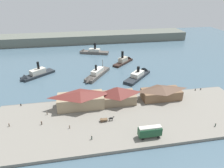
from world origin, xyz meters
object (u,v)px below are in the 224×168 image
at_px(pedestrian_standing_center, 9,125).
at_px(pedestrian_near_west_shed, 47,113).
at_px(pedestrian_near_east_shed, 92,138).
at_px(ferry_moored_west, 125,61).
at_px(ferry_mid_harbor, 140,74).
at_px(ferry_shed_customs_shed, 117,95).
at_px(ferry_shed_east_terminal, 81,99).
at_px(pedestrian_at_waters_edge, 215,125).
at_px(horse_cart, 106,119).
at_px(ferry_approaching_east, 95,75).
at_px(ferry_approaching_west, 91,52).
at_px(mooring_post_center_east, 21,105).
at_px(ferry_departing_north, 34,75).
at_px(mooring_post_west, 201,89).
at_px(pedestrian_by_tram, 42,123).
at_px(street_tram, 150,131).
at_px(pedestrian_walking_east, 70,127).
at_px(mooring_post_east, 195,90).
at_px(ferry_shed_west_terminal, 161,92).

bearing_deg(pedestrian_standing_center, pedestrian_near_west_shed, 22.29).
bearing_deg(pedestrian_near_east_shed, pedestrian_near_west_shed, 132.82).
distance_m(pedestrian_standing_center, ferry_moored_west, 89.43).
bearing_deg(ferry_moored_west, ferry_mid_harbor, -82.40).
xyz_separation_m(ferry_shed_customs_shed, ferry_mid_harbor, (19.99, 29.30, -3.93)).
relative_size(ferry_shed_east_terminal, ferry_mid_harbor, 0.94).
bearing_deg(pedestrian_at_waters_edge, horse_cart, 165.14).
relative_size(ferry_approaching_east, ferry_approaching_west, 0.95).
xyz_separation_m(mooring_post_center_east, ferry_approaching_east, (36.99, 27.73, -0.14)).
bearing_deg(ferry_departing_north, horse_cart, -55.62).
bearing_deg(mooring_post_center_east, mooring_post_west, -0.29).
bearing_deg(ferry_approaching_east, mooring_post_center_east, -143.15).
relative_size(ferry_shed_customs_shed, pedestrian_by_tram, 9.41).
bearing_deg(ferry_mid_harbor, street_tram, -103.74).
bearing_deg(ferry_departing_north, pedestrian_at_waters_edge, -39.56).
distance_m(ferry_mid_harbor, ferry_moored_west, 25.76).
bearing_deg(pedestrian_by_tram, pedestrian_standing_center, 175.18).
bearing_deg(mooring_post_west, pedestrian_walking_east, -163.47).
relative_size(mooring_post_west, ferry_moored_west, 0.05).
height_order(pedestrian_by_tram, pedestrian_at_waters_edge, pedestrian_by_tram).
height_order(ferry_shed_customs_shed, ferry_approaching_west, ferry_shed_customs_shed).
height_order(pedestrian_walking_east, ferry_approaching_east, ferry_approaching_east).
bearing_deg(ferry_shed_customs_shed, mooring_post_center_east, 173.51).
distance_m(pedestrian_standing_center, mooring_post_east, 88.50).
height_order(mooring_post_center_east, mooring_post_west, same).
height_order(ferry_approaching_east, ferry_moored_west, ferry_moored_west).
bearing_deg(mooring_post_east, pedestrian_standing_center, -170.60).
xyz_separation_m(pedestrian_standing_center, ferry_departing_north, (1.47, 49.66, -0.45)).
distance_m(pedestrian_by_tram, ferry_departing_north, 51.83).
distance_m(pedestrian_by_tram, pedestrian_walking_east, 11.71).
distance_m(pedestrian_near_west_shed, mooring_post_east, 74.16).
relative_size(mooring_post_east, mooring_post_west, 1.00).
bearing_deg(ferry_moored_west, ferry_shed_customs_shed, -106.83).
distance_m(ferry_shed_east_terminal, street_tram, 34.21).
relative_size(pedestrian_walking_east, ferry_departing_north, 0.07).
height_order(ferry_shed_west_terminal, pedestrian_near_east_shed, ferry_shed_west_terminal).
bearing_deg(pedestrian_standing_center, ferry_approaching_east, 48.29).
bearing_deg(pedestrian_near_east_shed, pedestrian_by_tram, 147.32).
bearing_deg(ferry_approaching_east, pedestrian_walking_east, -107.29).
xyz_separation_m(pedestrian_walking_east, mooring_post_west, (67.35, 19.99, -0.26)).
relative_size(ferry_shed_east_terminal, ferry_shed_west_terminal, 1.10).
relative_size(ferry_shed_east_terminal, pedestrian_walking_east, 13.30).
height_order(mooring_post_west, ferry_approaching_west, ferry_approaching_west).
height_order(mooring_post_east, ferry_moored_west, ferry_moored_west).
distance_m(ferry_shed_west_terminal, ferry_mid_harbor, 29.56).
height_order(ferry_shed_west_terminal, ferry_approaching_east, ferry_approaching_east).
distance_m(ferry_shed_east_terminal, pedestrian_at_waters_edge, 56.06).
height_order(mooring_post_east, mooring_post_center_east, same).
bearing_deg(ferry_shed_customs_shed, ferry_departing_north, 137.67).
bearing_deg(mooring_post_center_east, ferry_shed_west_terminal, -4.40).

